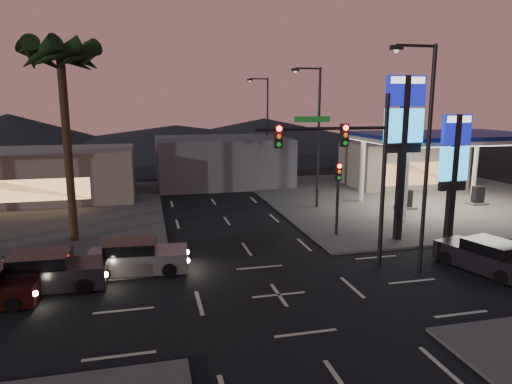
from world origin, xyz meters
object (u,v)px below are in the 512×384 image
object	(u,v)px
gas_station	(447,139)
car_lane_b_front	(137,257)
car_lane_a_front	(48,272)
pylon_sign_tall	(404,126)
suv_station	(487,257)
traffic_signal_mast	(349,157)
pylon_sign_short	(454,159)

from	to	relation	value
gas_station	car_lane_b_front	distance (m)	23.43
gas_station	car_lane_a_front	bearing A→B (deg)	-160.06
car_lane_b_front	pylon_sign_tall	bearing A→B (deg)	6.20
car_lane_b_front	suv_station	bearing A→B (deg)	-13.09
car_lane_b_front	suv_station	distance (m)	16.00
gas_station	pylon_sign_tall	distance (m)	10.01
gas_station	pylon_sign_tall	size ratio (longest dim) A/B	1.36
gas_station	traffic_signal_mast	distance (m)	15.82
pylon_sign_short	car_lane_a_front	distance (m)	20.55
gas_station	traffic_signal_mast	xyz separation A→B (m)	(-12.24, -10.01, 0.15)
pylon_sign_tall	car_lane_b_front	bearing A→B (deg)	-173.80
traffic_signal_mast	suv_station	xyz separation A→B (m)	(6.26, -1.64, -4.54)
pylon_sign_tall	car_lane_a_front	world-z (taller)	pylon_sign_tall
pylon_sign_short	car_lane_b_front	world-z (taller)	pylon_sign_short
gas_station	car_lane_b_front	size ratio (longest dim) A/B	2.62
pylon_sign_tall	suv_station	size ratio (longest dim) A/B	1.91
traffic_signal_mast	car_lane_b_front	bearing A→B (deg)	167.99
pylon_sign_short	traffic_signal_mast	size ratio (longest dim) A/B	0.88
pylon_sign_tall	pylon_sign_short	size ratio (longest dim) A/B	1.29
pylon_sign_short	car_lane_a_front	bearing A→B (deg)	-175.43
car_lane_b_front	suv_station	size ratio (longest dim) A/B	0.99
traffic_signal_mast	car_lane_b_front	xyz separation A→B (m)	(-9.33, 1.98, -4.54)
traffic_signal_mast	suv_station	bearing A→B (deg)	-14.69
pylon_sign_short	traffic_signal_mast	world-z (taller)	traffic_signal_mast
pylon_sign_short	car_lane_b_front	xyz separation A→B (m)	(-16.57, -0.53, -3.97)
car_lane_a_front	pylon_sign_tall	bearing A→B (deg)	8.43
gas_station	car_lane_a_front	xyz separation A→B (m)	(-25.10, -9.11, -4.38)
pylon_sign_tall	traffic_signal_mast	bearing A→B (deg)	-143.48
pylon_sign_short	car_lane_a_front	xyz separation A→B (m)	(-20.10, -1.61, -3.95)
pylon_sign_short	pylon_sign_tall	bearing A→B (deg)	158.20
pylon_sign_tall	suv_station	bearing A→B (deg)	-73.58
gas_station	suv_station	xyz separation A→B (m)	(-5.98, -11.65, -4.40)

